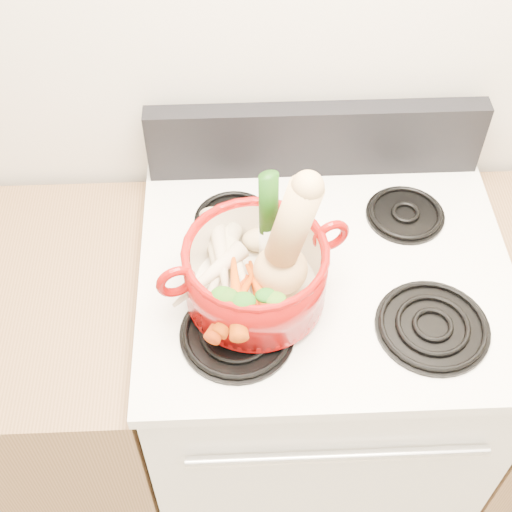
{
  "coord_description": "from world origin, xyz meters",
  "views": [
    {
      "loc": [
        -0.19,
        0.47,
        2.11
      ],
      "look_at": [
        -0.15,
        1.3,
        1.11
      ],
      "focal_mm": 50.0,
      "sensor_mm": 36.0,
      "label": 1
    }
  ],
  "objects_px": {
    "squash": "(282,240)",
    "leek": "(268,222)",
    "dutch_oven": "(256,273)",
    "stove_body": "(312,385)"
  },
  "relations": [
    {
      "from": "dutch_oven",
      "to": "squash",
      "type": "bearing_deg",
      "value": -17.62
    },
    {
      "from": "dutch_oven",
      "to": "squash",
      "type": "distance_m",
      "value": 0.11
    },
    {
      "from": "stove_body",
      "to": "squash",
      "type": "height_order",
      "value": "squash"
    },
    {
      "from": "squash",
      "to": "leek",
      "type": "distance_m",
      "value": 0.06
    },
    {
      "from": "dutch_oven",
      "to": "leek",
      "type": "distance_m",
      "value": 0.1
    },
    {
      "from": "squash",
      "to": "leek",
      "type": "xyz_separation_m",
      "value": [
        -0.02,
        0.05,
        -0.01
      ]
    },
    {
      "from": "dutch_oven",
      "to": "stove_body",
      "type": "bearing_deg",
      "value": 8.06
    },
    {
      "from": "dutch_oven",
      "to": "leek",
      "type": "height_order",
      "value": "leek"
    },
    {
      "from": "squash",
      "to": "leek",
      "type": "height_order",
      "value": "squash"
    },
    {
      "from": "stove_body",
      "to": "dutch_oven",
      "type": "height_order",
      "value": "dutch_oven"
    }
  ]
}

